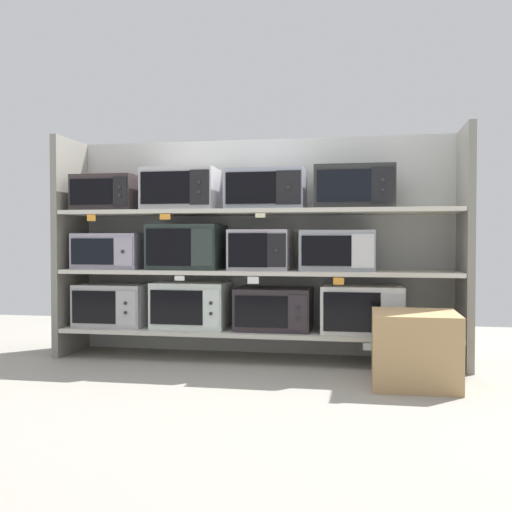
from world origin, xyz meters
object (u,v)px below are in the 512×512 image
at_px(microwave_6, 261,250).
at_px(microwave_8, 109,194).
at_px(microwave_4, 112,251).
at_px(microwave_9, 183,190).
at_px(microwave_10, 266,190).
at_px(microwave_0, 114,305).
at_px(microwave_2, 274,309).
at_px(microwave_5, 187,247).
at_px(shipping_carton, 415,349).
at_px(microwave_1, 191,305).
at_px(microwave_11, 355,188).
at_px(microwave_7, 338,250).
at_px(microwave_3, 362,309).

xyz_separation_m(microwave_6, microwave_8, (-1.17, 0.00, 0.42)).
xyz_separation_m(microwave_4, microwave_9, (0.56, -0.00, 0.46)).
bearing_deg(microwave_4, microwave_8, 179.96).
bearing_deg(microwave_10, microwave_0, 180.00).
height_order(microwave_2, microwave_10, microwave_10).
bearing_deg(microwave_5, microwave_8, 179.97).
bearing_deg(microwave_4, shipping_carton, -15.26).
height_order(microwave_0, microwave_8, microwave_8).
xyz_separation_m(microwave_1, microwave_6, (0.53, -0.00, 0.41)).
xyz_separation_m(microwave_0, microwave_11, (1.81, 0.00, 0.86)).
distance_m(microwave_5, shipping_carton, 1.81).
bearing_deg(microwave_2, microwave_4, 180.00).
bearing_deg(microwave_5, microwave_1, 0.36).
distance_m(microwave_8, microwave_11, 1.84).
bearing_deg(microwave_5, microwave_10, 0.01).
height_order(microwave_5, microwave_10, microwave_10).
bearing_deg(shipping_carton, microwave_7, 129.04).
distance_m(microwave_8, microwave_10, 1.21).
bearing_deg(microwave_3, microwave_9, 179.99).
height_order(microwave_5, microwave_6, microwave_5).
bearing_deg(microwave_7, microwave_0, -179.99).
distance_m(microwave_1, microwave_6, 0.67).
height_order(microwave_5, microwave_11, microwave_11).
distance_m(microwave_0, microwave_7, 1.75).
bearing_deg(shipping_carton, microwave_6, 150.15).
bearing_deg(microwave_3, microwave_5, 180.00).
distance_m(microwave_5, microwave_6, 0.56).
xyz_separation_m(microwave_0, microwave_3, (1.87, -0.00, 0.01)).
xyz_separation_m(microwave_8, microwave_11, (1.84, -0.00, 0.02)).
distance_m(microwave_1, microwave_7, 1.16).
height_order(microwave_8, microwave_9, microwave_9).
relative_size(microwave_2, microwave_6, 1.25).
distance_m(microwave_6, microwave_8, 1.24).
relative_size(microwave_4, microwave_9, 0.95).
height_order(microwave_2, microwave_11, microwave_11).
height_order(microwave_3, microwave_11, microwave_11).
relative_size(microwave_2, microwave_3, 0.95).
height_order(microwave_6, microwave_9, microwave_9).
distance_m(microwave_9, microwave_11, 1.26).
bearing_deg(microwave_0, microwave_8, 179.66).
height_order(microwave_0, microwave_9, microwave_9).
bearing_deg(microwave_4, microwave_5, -0.03).
height_order(microwave_1, microwave_6, microwave_6).
xyz_separation_m(microwave_1, microwave_10, (0.56, -0.00, 0.85)).
distance_m(microwave_2, microwave_9, 1.11).
height_order(microwave_7, shipping_carton, microwave_7).
xyz_separation_m(microwave_3, microwave_9, (-1.32, 0.00, 0.86)).
bearing_deg(microwave_10, microwave_11, 0.01).
bearing_deg(microwave_7, microwave_11, -0.01).
bearing_deg(shipping_carton, microwave_0, 164.68).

